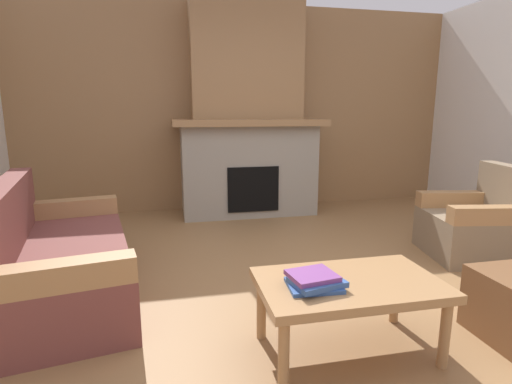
# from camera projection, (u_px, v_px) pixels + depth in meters

# --- Properties ---
(ground) EXTENTS (9.00, 9.00, 0.00)m
(ground) POSITION_uv_depth(u_px,v_px,m) (317.00, 300.00, 2.89)
(ground) COLOR olive
(wall_back_wood_panel) EXTENTS (6.00, 0.12, 2.70)m
(wall_back_wood_panel) POSITION_uv_depth(u_px,v_px,m) (242.00, 109.00, 5.49)
(wall_back_wood_panel) COLOR #997047
(wall_back_wood_panel) RESTS_ON ground
(fireplace) EXTENTS (1.90, 0.82, 2.70)m
(fireplace) POSITION_uv_depth(u_px,v_px,m) (247.00, 124.00, 5.17)
(fireplace) COLOR gray
(fireplace) RESTS_ON ground
(couch) EXTENTS (1.15, 1.92, 0.85)m
(couch) POSITION_uv_depth(u_px,v_px,m) (57.00, 259.00, 2.89)
(couch) COLOR brown
(couch) RESTS_ON ground
(armchair) EXTENTS (0.88, 0.88, 0.85)m
(armchair) POSITION_uv_depth(u_px,v_px,m) (477.00, 225.00, 3.72)
(armchair) COLOR #847056
(armchair) RESTS_ON ground
(coffee_table) EXTENTS (1.00, 0.60, 0.43)m
(coffee_table) POSITION_uv_depth(u_px,v_px,m) (349.00, 290.00, 2.20)
(coffee_table) COLOR #A87A4C
(coffee_table) RESTS_ON ground
(book_stack_near_edge) EXTENTS (0.30, 0.27, 0.08)m
(book_stack_near_edge) POSITION_uv_depth(u_px,v_px,m) (315.00, 281.00, 2.10)
(book_stack_near_edge) COLOR #335699
(book_stack_near_edge) RESTS_ON coffee_table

